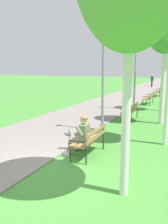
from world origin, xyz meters
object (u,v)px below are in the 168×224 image
object	(u,v)px
birch_tree_third	(167,26)
pedestrian_distant	(152,81)
park_bench_far	(149,97)
lamp_post_mid	(135,71)
person_seated_on_near_bench	(81,134)
park_bench_mid	(131,110)
lamp_post_near	(103,78)
park_bench_near	(90,139)
park_bench_furthest	(159,91)
dog_grey	(76,142)

from	to	relation	value
birch_tree_third	pedestrian_distant	world-z (taller)	birch_tree_third
park_bench_far	lamp_post_mid	xyz separation A→B (m)	(-0.45, -2.77, 1.86)
person_seated_on_near_bench	pedestrian_distant	bearing A→B (deg)	94.38
park_bench_mid	lamp_post_near	world-z (taller)	lamp_post_near
park_bench_near	park_bench_mid	world-z (taller)	same
park_bench_near	park_bench_mid	size ratio (longest dim) A/B	1.00
lamp_post_mid	pedestrian_distant	bearing A→B (deg)	95.34
lamp_post_near	park_bench_furthest	bearing A→B (deg)	87.83
person_seated_on_near_bench	lamp_post_mid	bearing A→B (deg)	92.32
dog_grey	lamp_post_near	world-z (taller)	lamp_post_near
park_bench_far	dog_grey	bearing A→B (deg)	-92.55
lamp_post_mid	pedestrian_distant	world-z (taller)	lamp_post_mid
park_bench_mid	park_bench_furthest	distance (m)	11.06
person_seated_on_near_bench	lamp_post_near	xyz separation A→B (m)	(-0.40, 2.98, 1.52)
park_bench_furthest	lamp_post_near	world-z (taller)	lamp_post_near
dog_grey	lamp_post_near	size ratio (longest dim) A/B	0.18
park_bench_mid	pedestrian_distant	size ratio (longest dim) A/B	0.91
park_bench_mid	dog_grey	size ratio (longest dim) A/B	1.97
person_seated_on_near_bench	pedestrian_distant	world-z (taller)	pedestrian_distant
lamp_post_near	pedestrian_distant	distance (m)	23.61
lamp_post_mid	birch_tree_third	size ratio (longest dim) A/B	0.81
park_bench_near	lamp_post_mid	size ratio (longest dim) A/B	0.33
park_bench_near	person_seated_on_near_bench	bearing A→B (deg)	-136.95
park_bench_far	lamp_post_mid	size ratio (longest dim) A/B	0.33
park_bench_mid	lamp_post_mid	xyz separation A→B (m)	(-0.52, 3.01, 1.86)
dog_grey	birch_tree_third	xyz separation A→B (m)	(2.01, 4.99, 4.11)
pedestrian_distant	lamp_post_mid	bearing A→B (deg)	-84.66
person_seated_on_near_bench	park_bench_furthest	bearing A→B (deg)	89.62
pedestrian_distant	person_seated_on_near_bench	bearing A→B (deg)	-85.62
park_bench_near	pedestrian_distant	xyz separation A→B (m)	(-2.24, 26.30, 0.33)
pedestrian_distant	park_bench_mid	bearing A→B (deg)	-84.02
park_bench_mid	birch_tree_third	distance (m)	4.12
park_bench_furthest	lamp_post_near	xyz separation A→B (m)	(-0.51, -13.56, 1.69)
park_bench_mid	park_bench_far	xyz separation A→B (m)	(-0.07, 5.78, 0.00)
birch_tree_third	park_bench_mid	bearing A→B (deg)	177.13
park_bench_mid	person_seated_on_near_bench	bearing A→B (deg)	-91.81
park_bench_mid	park_bench_far	size ratio (longest dim) A/B	1.00
person_seated_on_near_bench	lamp_post_near	bearing A→B (deg)	97.74
dog_grey	pedestrian_distant	bearing A→B (deg)	93.62
lamp_post_mid	park_bench_far	bearing A→B (deg)	80.79
park_bench_near	lamp_post_mid	bearing A→B (deg)	93.80
lamp_post_near	birch_tree_third	size ratio (longest dim) A/B	0.75
lamp_post_mid	pedestrian_distant	distance (m)	18.16
park_bench_furthest	lamp_post_mid	distance (m)	8.28
park_bench_furthest	dog_grey	world-z (taller)	park_bench_furthest
park_bench_far	dog_grey	distance (m)	10.86
park_bench_mid	birch_tree_third	world-z (taller)	birch_tree_third
pedestrian_distant	park_bench_near	bearing A→B (deg)	-85.14
park_bench_mid	dog_grey	xyz separation A→B (m)	(-0.55, -5.06, -0.25)
park_bench_near	park_bench_far	distance (m)	11.06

